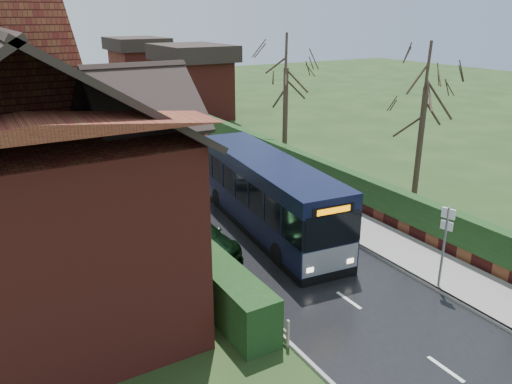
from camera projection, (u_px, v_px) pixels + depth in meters
ground at (313, 275)px, 18.41m from camera, size 140.00×140.00×0.00m
road at (200, 195)px, 26.51m from camera, size 6.00×100.00×0.02m
pavement at (268, 181)px, 28.52m from camera, size 2.50×100.00×0.14m
kerb_right at (250, 185)px, 27.95m from camera, size 0.12×100.00×0.14m
kerb_left at (145, 205)px, 25.04m from camera, size 0.12×100.00×0.10m
front_hedge at (163, 230)px, 20.33m from camera, size 1.20×16.00×1.60m
picket_fence at (181, 234)px, 20.81m from camera, size 0.10×16.00×0.90m
right_wall_hedge at (291, 161)px, 28.94m from camera, size 0.60×50.00×1.80m
brick_house at (21, 164)px, 16.63m from camera, size 9.30×14.60×10.30m
bus at (267, 195)px, 21.93m from camera, size 3.54×10.78×3.21m
car_silver at (138, 182)px, 26.37m from camera, size 2.54×4.50×1.44m
car_green at (196, 237)px, 20.04m from camera, size 2.67×4.79×1.31m
car_distant at (90, 96)px, 53.96m from camera, size 2.24×4.28×1.34m
bus_stop_sign at (445, 236)px, 16.81m from camera, size 0.18×0.47×3.09m
tree_right_near at (427, 78)px, 23.31m from camera, size 3.89×3.89×8.39m
tree_right_far at (286, 61)px, 30.86m from camera, size 4.38×4.38×8.47m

